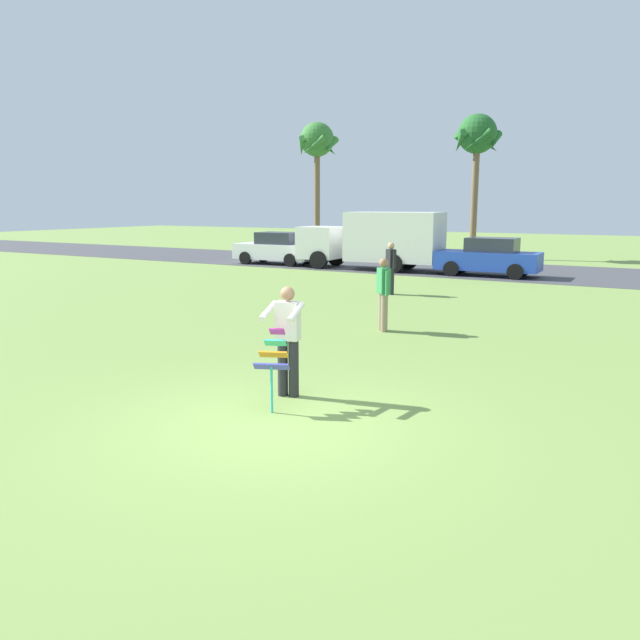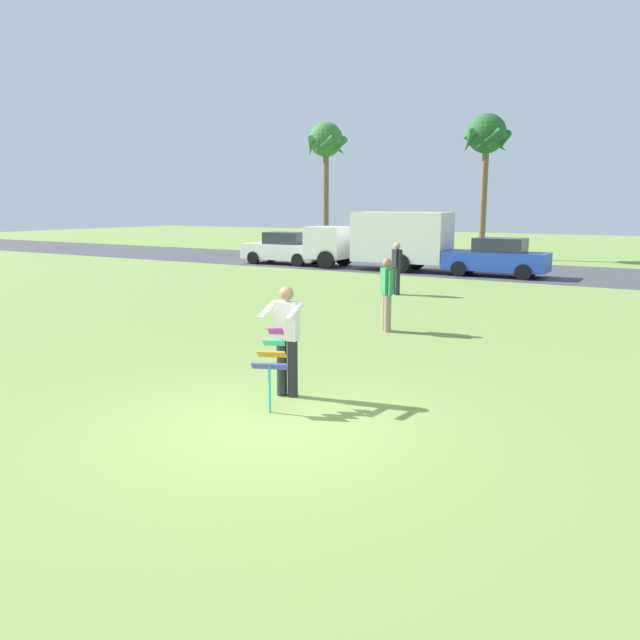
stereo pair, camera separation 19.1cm
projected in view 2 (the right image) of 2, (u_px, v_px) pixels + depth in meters
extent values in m
plane|color=olive|center=(273.00, 426.00, 8.43)|extent=(120.00, 120.00, 0.00)
cube|color=#424247|center=(563.00, 274.00, 26.81)|extent=(120.00, 8.00, 0.01)
cylinder|color=#26262B|center=(293.00, 368.00, 9.66)|extent=(0.16, 0.16, 0.90)
cylinder|color=#26262B|center=(282.00, 367.00, 9.71)|extent=(0.16, 0.16, 0.90)
cube|color=silver|center=(287.00, 321.00, 9.55)|extent=(0.40, 0.29, 0.60)
sphere|color=#9E7051|center=(286.00, 294.00, 9.47)|extent=(0.22, 0.22, 0.22)
cylinder|color=silver|center=(294.00, 312.00, 9.22)|extent=(0.22, 0.59, 0.24)
cylinder|color=silver|center=(267.00, 311.00, 9.35)|extent=(0.22, 0.59, 0.24)
cube|color=#D83399|center=(276.00, 331.00, 9.26)|extent=(0.26, 0.22, 0.12)
cube|color=#33BFBF|center=(274.00, 342.00, 9.13)|extent=(0.35, 0.25, 0.12)
cube|color=orange|center=(271.00, 354.00, 9.00)|extent=(0.44, 0.29, 0.12)
cube|color=#4C4CCC|center=(269.00, 366.00, 8.86)|extent=(0.53, 0.33, 0.12)
cylinder|color=#33BFBF|center=(270.00, 389.00, 8.93)|extent=(0.04, 0.04, 0.69)
cube|color=white|center=(284.00, 251.00, 31.14)|extent=(4.25, 1.82, 0.76)
cube|color=#282D38|center=(286.00, 238.00, 30.95)|extent=(2.05, 1.45, 0.60)
cylinder|color=black|center=(254.00, 258.00, 31.13)|extent=(0.65, 0.24, 0.64)
cylinder|color=black|center=(271.00, 256.00, 32.52)|extent=(0.65, 0.24, 0.64)
cylinder|color=black|center=(298.00, 260.00, 29.89)|extent=(0.65, 0.24, 0.64)
cylinder|color=black|center=(315.00, 258.00, 31.27)|extent=(0.65, 0.24, 0.64)
cube|color=silver|center=(329.00, 243.00, 29.62)|extent=(1.87, 1.96, 1.50)
cube|color=silver|center=(402.00, 237.00, 27.81)|extent=(4.27, 2.15, 2.20)
cylinder|color=black|center=(326.00, 260.00, 28.80)|extent=(0.85, 0.31, 0.84)
cylinder|color=black|center=(344.00, 257.00, 30.39)|extent=(0.85, 0.31, 0.84)
cylinder|color=black|center=(401.00, 264.00, 27.05)|extent=(0.85, 0.31, 0.84)
cylinder|color=black|center=(416.00, 260.00, 28.64)|extent=(0.85, 0.31, 0.84)
cube|color=#2347B7|center=(496.00, 261.00, 25.81)|extent=(4.23, 1.79, 0.76)
cube|color=#282D38|center=(500.00, 245.00, 25.62)|extent=(2.04, 1.44, 0.60)
cylinder|color=black|center=(459.00, 269.00, 25.81)|extent=(0.64, 0.23, 0.64)
cylinder|color=black|center=(470.00, 266.00, 27.20)|extent=(0.64, 0.23, 0.64)
cylinder|color=black|center=(523.00, 272.00, 24.55)|extent=(0.64, 0.23, 0.64)
cylinder|color=black|center=(531.00, 269.00, 25.93)|extent=(0.64, 0.23, 0.64)
cylinder|color=brown|center=(326.00, 198.00, 39.15)|extent=(0.36, 0.36, 6.72)
sphere|color=#387A33|center=(326.00, 139.00, 38.50)|extent=(2.10, 2.10, 2.10)
cone|color=#387A33|center=(339.00, 146.00, 38.10)|extent=(0.44, 1.56, 1.28)
cone|color=#387A33|center=(337.00, 148.00, 39.20)|extent=(1.62, 0.90, 1.28)
cone|color=#387A33|center=(320.00, 148.00, 39.44)|extent=(1.27, 1.52, 1.28)
cone|color=#387A33|center=(311.00, 147.00, 38.50)|extent=(1.27, 1.52, 1.28)
cone|color=#387A33|center=(323.00, 146.00, 37.67)|extent=(1.62, 0.90, 1.28)
cylinder|color=brown|center=(484.00, 199.00, 33.93)|extent=(0.36, 0.36, 6.50)
sphere|color=#236028|center=(487.00, 133.00, 33.30)|extent=(2.10, 2.10, 2.10)
cone|color=#236028|center=(504.00, 141.00, 32.90)|extent=(0.44, 1.56, 1.28)
cone|color=#236028|center=(496.00, 143.00, 34.00)|extent=(1.62, 0.90, 1.28)
cone|color=#236028|center=(475.00, 144.00, 34.24)|extent=(1.27, 1.52, 1.28)
cone|color=#236028|center=(469.00, 142.00, 33.30)|extent=(1.27, 1.52, 1.28)
cone|color=#236028|center=(487.00, 140.00, 32.47)|extent=(1.62, 0.90, 1.28)
cylinder|color=gray|center=(385.00, 312.00, 14.74)|extent=(0.16, 0.16, 0.90)
cylinder|color=gray|center=(388.00, 313.00, 14.57)|extent=(0.16, 0.16, 0.90)
cube|color=#338C4C|center=(387.00, 281.00, 14.52)|extent=(0.41, 0.41, 0.60)
sphere|color=#9E7051|center=(387.00, 263.00, 14.44)|extent=(0.22, 0.22, 0.22)
cylinder|color=#338C4C|center=(384.00, 281.00, 14.75)|extent=(0.09, 0.09, 0.58)
cylinder|color=#338C4C|center=(390.00, 284.00, 14.29)|extent=(0.09, 0.09, 0.58)
cylinder|color=#26262B|center=(398.00, 281.00, 20.56)|extent=(0.16, 0.16, 0.90)
cylinder|color=#26262B|center=(395.00, 281.00, 20.72)|extent=(0.16, 0.16, 0.90)
cube|color=black|center=(397.00, 259.00, 20.50)|extent=(0.42, 0.40, 0.60)
sphere|color=tan|center=(397.00, 246.00, 20.43)|extent=(0.22, 0.22, 0.22)
cylinder|color=black|center=(400.00, 260.00, 20.28)|extent=(0.09, 0.09, 0.58)
cylinder|color=black|center=(394.00, 259.00, 20.73)|extent=(0.09, 0.09, 0.58)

